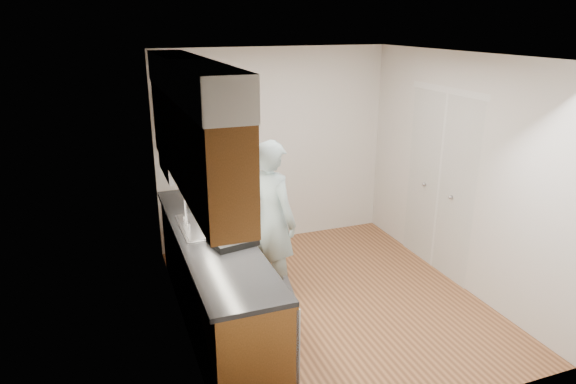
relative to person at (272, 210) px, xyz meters
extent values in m
plane|color=#9B633A|center=(0.51, -0.33, -0.97)|extent=(3.50, 3.50, 0.00)
plane|color=white|center=(0.51, -0.33, 1.53)|extent=(3.50, 3.50, 0.00)
cube|color=silver|center=(-0.99, -0.33, 0.28)|extent=(0.02, 3.50, 2.50)
cube|color=silver|center=(2.01, -0.33, 0.28)|extent=(0.02, 3.50, 2.50)
cube|color=silver|center=(0.51, 1.42, 0.28)|extent=(3.00, 0.02, 2.50)
cube|color=brown|center=(-0.69, -0.33, -0.52)|extent=(0.60, 2.80, 0.90)
cube|color=black|center=(-0.70, -0.33, -0.05)|extent=(0.63, 2.80, 0.04)
cube|color=#B2B2B7|center=(-0.69, -0.13, -0.08)|extent=(0.48, 0.68, 0.14)
cube|color=#B2B2B7|center=(-0.69, -0.13, -0.02)|extent=(0.52, 0.72, 0.01)
cube|color=#B2B2B7|center=(-0.39, -1.43, -0.49)|extent=(0.03, 0.60, 0.80)
cube|color=brown|center=(-0.82, -0.33, 0.86)|extent=(0.33, 2.80, 0.75)
cube|color=silver|center=(-0.82, -0.33, 1.38)|extent=(0.35, 2.80, 0.30)
cube|color=#A5A5AA|center=(-0.76, 0.52, 0.40)|extent=(0.46, 0.75, 0.16)
cube|color=white|center=(2.00, -0.03, 0.06)|extent=(0.02, 1.22, 2.05)
cube|color=#565659|center=(0.00, 0.00, -0.96)|extent=(0.57, 0.83, 0.01)
imported|color=#8FA9AE|center=(0.00, 0.00, 0.00)|extent=(0.69, 0.80, 1.91)
imported|color=silver|center=(-0.64, 0.35, 0.10)|extent=(0.11, 0.11, 0.25)
imported|color=silver|center=(-0.71, 0.51, 0.07)|extent=(0.13, 0.13, 0.20)
imported|color=silver|center=(-0.67, 0.58, 0.05)|extent=(0.17, 0.17, 0.16)
cylinder|color=#A5A5AA|center=(-0.52, 0.51, 0.03)|extent=(0.07, 0.07, 0.11)
cube|color=black|center=(-0.57, -0.62, 0.00)|extent=(0.43, 0.38, 0.06)
camera|label=1|loc=(-1.56, -4.64, 1.83)|focal=32.00mm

